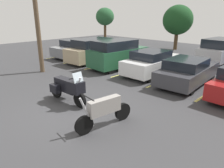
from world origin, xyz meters
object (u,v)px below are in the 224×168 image
at_px(motorcycle_touring, 68,87).
at_px(utility_pole, 35,0).
at_px(car_tan, 94,50).
at_px(motorcycle_second, 104,110).
at_px(car_white, 153,63).
at_px(car_far_silver, 221,50).
at_px(car_green, 118,54).
at_px(car_charcoal, 188,71).
at_px(car_grey, 76,49).

bearing_deg(motorcycle_touring, utility_pole, 163.28).
bearing_deg(car_tan, motorcycle_second, -38.66).
bearing_deg(car_white, car_far_silver, 75.55).
relative_size(motorcycle_second, car_tan, 0.46).
xyz_separation_m(motorcycle_second, car_far_silver, (-0.84, 13.31, 0.32)).
distance_m(car_green, car_white, 2.76).
bearing_deg(car_green, car_far_silver, 57.85).
relative_size(motorcycle_touring, car_white, 0.50).
relative_size(motorcycle_second, car_charcoal, 0.47).
height_order(motorcycle_second, car_charcoal, car_charcoal).
bearing_deg(utility_pole, car_far_silver, 57.49).
distance_m(motorcycle_touring, utility_pole, 6.84).
relative_size(car_tan, car_charcoal, 1.01).
bearing_deg(car_tan, car_far_silver, 43.84).
distance_m(car_tan, utility_pole, 5.65).
relative_size(car_green, utility_pole, 0.51).
height_order(car_white, utility_pole, utility_pole).
height_order(car_tan, utility_pole, utility_pole).
bearing_deg(car_white, motorcycle_second, -68.86).
bearing_deg(motorcycle_second, car_green, 130.27).
xyz_separation_m(motorcycle_touring, car_green, (-2.73, 5.92, 0.29)).
height_order(motorcycle_touring, car_far_silver, car_far_silver).
bearing_deg(car_tan, car_grey, 177.27).
distance_m(car_tan, car_far_silver, 9.95).
xyz_separation_m(motorcycle_second, car_charcoal, (-0.19, 6.38, 0.09)).
bearing_deg(utility_pole, car_tan, 89.39).
height_order(motorcycle_second, car_green, car_green).
bearing_deg(car_grey, motorcycle_second, -31.86).
relative_size(motorcycle_touring, car_grey, 0.53).
bearing_deg(car_green, car_tan, 176.28).
bearing_deg(car_far_silver, motorcycle_touring, -97.53).
bearing_deg(car_green, car_charcoal, 1.69).
distance_m(car_grey, utility_pole, 6.34).
xyz_separation_m(car_grey, utility_pole, (2.45, -4.56, 3.66)).
bearing_deg(motorcycle_second, car_grey, 148.14).
height_order(car_charcoal, utility_pole, utility_pole).
bearing_deg(car_far_silver, car_tan, -136.16).
bearing_deg(car_grey, motorcycle_touring, -38.02).
distance_m(motorcycle_touring, car_far_silver, 13.11).
distance_m(car_tan, car_white, 5.46).
height_order(car_green, car_far_silver, car_green).
xyz_separation_m(motorcycle_second, utility_pole, (-8.06, 1.97, 3.79)).
xyz_separation_m(car_tan, car_charcoal, (7.83, -0.03, -0.20)).
relative_size(car_tan, car_green, 1.11).
bearing_deg(car_far_silver, car_grey, -145.00).
relative_size(motorcycle_second, car_far_silver, 0.48).
distance_m(motorcycle_touring, car_green, 6.53).
distance_m(car_grey, car_far_silver, 11.81).
xyz_separation_m(motorcycle_second, car_white, (-2.56, 6.62, 0.14)).
distance_m(motorcycle_second, car_grey, 12.37).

